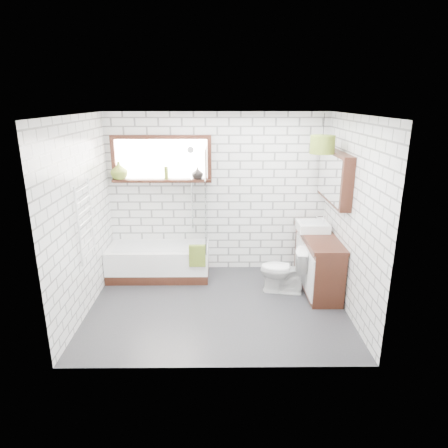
{
  "coord_description": "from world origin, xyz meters",
  "views": [
    {
      "loc": [
        0.05,
        -4.82,
        2.68
      ],
      "look_at": [
        0.09,
        0.25,
        1.08
      ],
      "focal_mm": 32.0,
      "sensor_mm": 36.0,
      "label": 1
    }
  ],
  "objects_px": {
    "toilet": "(283,270)",
    "pendant": "(322,145)",
    "basin": "(313,227)",
    "vanity": "(318,261)",
    "bathtub": "(159,261)"
  },
  "relations": [
    {
      "from": "vanity",
      "to": "basin",
      "type": "bearing_deg",
      "value": 106.73
    },
    {
      "from": "vanity",
      "to": "toilet",
      "type": "bearing_deg",
      "value": -162.62
    },
    {
      "from": "pendant",
      "to": "vanity",
      "type": "bearing_deg",
      "value": 45.11
    },
    {
      "from": "basin",
      "to": "toilet",
      "type": "distance_m",
      "value": 0.8
    },
    {
      "from": "toilet",
      "to": "pendant",
      "type": "xyz_separation_m",
      "value": [
        0.45,
        0.09,
        1.76
      ]
    },
    {
      "from": "basin",
      "to": "toilet",
      "type": "xyz_separation_m",
      "value": [
        -0.47,
        -0.36,
        -0.54
      ]
    },
    {
      "from": "vanity",
      "to": "pendant",
      "type": "xyz_separation_m",
      "value": [
        -0.08,
        -0.08,
        1.7
      ]
    },
    {
      "from": "bathtub",
      "to": "basin",
      "type": "xyz_separation_m",
      "value": [
        2.33,
        -0.18,
        0.62
      ]
    },
    {
      "from": "bathtub",
      "to": "vanity",
      "type": "xyz_separation_m",
      "value": [
        2.39,
        -0.37,
        0.15
      ]
    },
    {
      "from": "basin",
      "to": "pendant",
      "type": "bearing_deg",
      "value": -93.24
    },
    {
      "from": "vanity",
      "to": "toilet",
      "type": "relative_size",
      "value": 2.1
    },
    {
      "from": "vanity",
      "to": "toilet",
      "type": "height_order",
      "value": "vanity"
    },
    {
      "from": "bathtub",
      "to": "vanity",
      "type": "bearing_deg",
      "value": -8.91
    },
    {
      "from": "basin",
      "to": "pendant",
      "type": "xyz_separation_m",
      "value": [
        -0.02,
        -0.28,
        1.23
      ]
    },
    {
      "from": "bathtub",
      "to": "vanity",
      "type": "relative_size",
      "value": 1.09
    }
  ]
}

